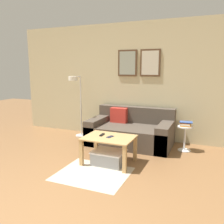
# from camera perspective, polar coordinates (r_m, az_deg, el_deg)

# --- Properties ---
(wall_back) EXTENTS (5.60, 0.09, 2.55)m
(wall_back) POSITION_cam_1_polar(r_m,az_deg,el_deg) (5.36, 4.28, 7.40)
(wall_back) COLOR #C6BC93
(wall_back) RESTS_ON ground_plane
(area_rug) EXTENTS (1.05, 0.91, 0.01)m
(area_rug) POSITION_cam_1_polar(r_m,az_deg,el_deg) (3.69, -4.63, -14.58)
(area_rug) COLOR #C1B299
(area_rug) RESTS_ON ground_plane
(couch) EXTENTS (1.69, 0.97, 0.74)m
(couch) POSITION_cam_1_polar(r_m,az_deg,el_deg) (4.98, 4.52, -4.76)
(couch) COLOR #4C4238
(couch) RESTS_ON ground_plane
(coffee_table) EXTENTS (0.82, 0.61, 0.45)m
(coffee_table) POSITION_cam_1_polar(r_m,az_deg,el_deg) (3.95, -0.73, -7.25)
(coffee_table) COLOR tan
(coffee_table) RESTS_ON ground_plane
(storage_bin) EXTENTS (0.52, 0.41, 0.23)m
(storage_bin) POSITION_cam_1_polar(r_m,az_deg,el_deg) (3.98, -0.77, -10.88)
(storage_bin) COLOR gray
(storage_bin) RESTS_ON ground_plane
(floor_lamp) EXTENTS (0.28, 0.54, 1.40)m
(floor_lamp) POSITION_cam_1_polar(r_m,az_deg,el_deg) (5.33, -8.46, 3.31)
(floor_lamp) COLOR silver
(floor_lamp) RESTS_ON ground_plane
(side_table) EXTENTS (0.29, 0.29, 0.48)m
(side_table) POSITION_cam_1_polar(r_m,az_deg,el_deg) (4.76, 17.12, -5.59)
(side_table) COLOR white
(side_table) RESTS_ON ground_plane
(book_stack) EXTENTS (0.25, 0.18, 0.09)m
(book_stack) POSITION_cam_1_polar(r_m,az_deg,el_deg) (4.70, 17.27, -2.78)
(book_stack) COLOR #D18438
(book_stack) RESTS_ON side_table
(remote_control) EXTENTS (0.05, 0.15, 0.02)m
(remote_control) POSITION_cam_1_polar(r_m,az_deg,el_deg) (4.02, -2.42, -5.47)
(remote_control) COLOR black
(remote_control) RESTS_ON coffee_table
(cell_phone) EXTENTS (0.10, 0.15, 0.01)m
(cell_phone) POSITION_cam_1_polar(r_m,az_deg,el_deg) (3.92, -0.46, -5.96)
(cell_phone) COLOR #1E2338
(cell_phone) RESTS_ON coffee_table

